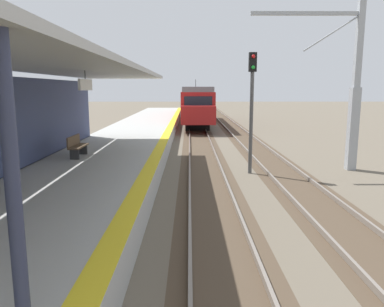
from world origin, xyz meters
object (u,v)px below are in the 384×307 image
object	(u,v)px
approaching_train	(196,103)
rail_signal_post	(252,101)
platform_bench	(77,145)
catenary_pylon_far_side	(349,91)

from	to	relation	value
approaching_train	rail_signal_post	world-z (taller)	rail_signal_post
approaching_train	platform_bench	bearing A→B (deg)	-102.48
catenary_pylon_far_side	approaching_train	bearing A→B (deg)	105.64
catenary_pylon_far_side	platform_bench	bearing A→B (deg)	-172.53
approaching_train	rail_signal_post	bearing A→B (deg)	-85.30
approaching_train	catenary_pylon_far_side	size ratio (longest dim) A/B	2.61
approaching_train	catenary_pylon_far_side	distance (m)	23.79
approaching_train	rail_signal_post	distance (m)	23.71
catenary_pylon_far_side	platform_bench	distance (m)	12.11
rail_signal_post	platform_bench	world-z (taller)	rail_signal_post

